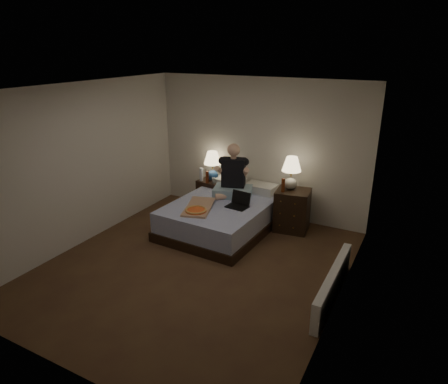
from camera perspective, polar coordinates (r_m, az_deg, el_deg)
The scene contains 19 objects.
floor at distance 5.87m, azimuth -4.19°, elevation -10.53°, with size 4.00×4.50×0.00m, color brown.
ceiling at distance 5.07m, azimuth -4.93°, elevation 14.53°, with size 4.00×4.50×0.00m, color white.
wall_back at distance 7.26m, azimuth 5.03°, elevation 6.24°, with size 4.00×2.50×0.00m, color beige.
wall_front at distance 3.81m, azimuth -23.11°, elevation -8.92°, with size 4.00×2.50×0.00m, color beige.
wall_left at distance 6.59m, azimuth -19.44°, elevation 3.69°, with size 4.50×2.50×0.00m, color beige.
wall_right at distance 4.65m, azimuth 16.84°, elevation -2.78°, with size 4.50×2.50×0.00m, color beige.
bed at distance 6.86m, azimuth -0.24°, elevation -3.39°, with size 1.49×1.99×0.50m, color #5969B3.
nightstand_left at distance 7.71m, azimuth -1.83°, elevation -0.33°, with size 0.44×0.40×0.58m, color black.
nightstand_right at distance 6.89m, azimuth 9.72°, elevation -2.58°, with size 0.55×0.50×0.72m, color black.
lamp_left at distance 7.54m, azimuth -1.66°, elevation 3.75°, with size 0.32×0.32×0.56m, color #264E8C, non-canonical shape.
lamp_right at distance 6.74m, azimuth 9.58°, elevation 2.67°, with size 0.32×0.32×0.56m, color #9A9992, non-canonical shape.
water_bottle at distance 7.56m, azimuth -3.26°, elevation 2.54°, with size 0.07×0.07×0.25m, color silver.
soda_can at distance 7.44m, azimuth -1.52°, elevation 1.67°, with size 0.07×0.07×0.10m, color #A0A19C.
beer_bottle_left at distance 7.43m, azimuth -2.42°, elevation 2.13°, with size 0.06×0.06×0.23m, color #63220E.
beer_bottle_right at distance 6.64m, azimuth 8.44°, elevation 0.97°, with size 0.06×0.06×0.23m, color #52200B.
person at distance 6.89m, azimuth 1.29°, elevation 3.07°, with size 0.66×0.52×0.93m, color black, non-canonical shape.
laptop at distance 6.51m, azimuth 1.89°, elevation -1.22°, with size 0.34×0.28×0.24m, color black, non-canonical shape.
pizza_box at distance 6.33m, azimuth -4.03°, elevation -2.68°, with size 0.40×0.76×0.08m, color tan, non-canonical shape.
radiator at distance 5.27m, azimuth 15.26°, elevation -12.63°, with size 0.10×1.60×0.40m, color white.
Camera 1 is at (2.73, -4.24, 3.00)m, focal length 32.00 mm.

